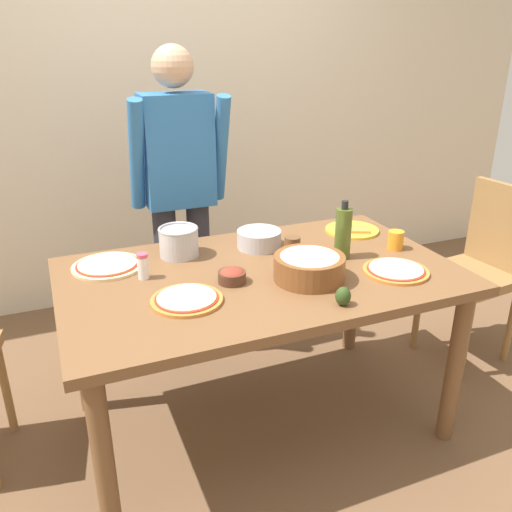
{
  "coord_description": "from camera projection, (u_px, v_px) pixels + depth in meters",
  "views": [
    {
      "loc": [
        -0.77,
        -1.82,
        1.65
      ],
      "look_at": [
        0.0,
        0.05,
        0.81
      ],
      "focal_mm": 37.23,
      "sensor_mm": 36.0,
      "label": 1
    }
  ],
  "objects": [
    {
      "name": "ground",
      "position": [
        260.0,
        421.0,
        2.46
      ],
      "size": [
        8.0,
        8.0,
        0.0
      ],
      "primitive_type": "plane",
      "color": "brown"
    },
    {
      "name": "wall_back",
      "position": [
        162.0,
        96.0,
        3.33
      ],
      "size": [
        5.6,
        0.1,
        2.6
      ],
      "primitive_type": "cube",
      "color": "beige",
      "rests_on": "ground"
    },
    {
      "name": "dining_table",
      "position": [
        261.0,
        292.0,
        2.2
      ],
      "size": [
        1.6,
        0.96,
        0.76
      ],
      "color": "brown",
      "rests_on": "ground"
    },
    {
      "name": "person_cook",
      "position": [
        179.0,
        187.0,
        2.7
      ],
      "size": [
        0.49,
        0.25,
        1.62
      ],
      "color": "#2D2D38",
      "rests_on": "ground"
    },
    {
      "name": "chair_wooden_right",
      "position": [
        482.0,
        262.0,
        2.81
      ],
      "size": [
        0.44,
        0.44,
        0.95
      ],
      "color": "olive",
      "rests_on": "ground"
    },
    {
      "name": "pizza_raw_on_board",
      "position": [
        108.0,
        265.0,
        2.2
      ],
      "size": [
        0.29,
        0.29,
        0.02
      ],
      "color": "beige",
      "rests_on": "dining_table"
    },
    {
      "name": "pizza_cooked_on_tray",
      "position": [
        187.0,
        299.0,
        1.92
      ],
      "size": [
        0.26,
        0.26,
        0.02
      ],
      "color": "#C67A33",
      "rests_on": "dining_table"
    },
    {
      "name": "pizza_second_cooked",
      "position": [
        396.0,
        270.0,
        2.16
      ],
      "size": [
        0.27,
        0.27,
        0.02
      ],
      "color": "#C67A33",
      "rests_on": "dining_table"
    },
    {
      "name": "plate_with_slice",
      "position": [
        352.0,
        230.0,
        2.61
      ],
      "size": [
        0.26,
        0.26,
        0.02
      ],
      "color": "gold",
      "rests_on": "dining_table"
    },
    {
      "name": "popcorn_bowl",
      "position": [
        309.0,
        265.0,
        2.08
      ],
      "size": [
        0.28,
        0.28,
        0.11
      ],
      "color": "brown",
      "rests_on": "dining_table"
    },
    {
      "name": "mixing_bowl_steel",
      "position": [
        259.0,
        239.0,
        2.4
      ],
      "size": [
        0.2,
        0.2,
        0.08
      ],
      "color": "#B7B7BC",
      "rests_on": "dining_table"
    },
    {
      "name": "small_sauce_bowl",
      "position": [
        232.0,
        276.0,
        2.06
      ],
      "size": [
        0.11,
        0.11,
        0.06
      ],
      "color": "#4C2D1E",
      "rests_on": "dining_table"
    },
    {
      "name": "olive_oil_bottle",
      "position": [
        343.0,
        233.0,
        2.26
      ],
      "size": [
        0.07,
        0.07,
        0.26
      ],
      "color": "#47561E",
      "rests_on": "dining_table"
    },
    {
      "name": "steel_pot",
      "position": [
        179.0,
        241.0,
        2.3
      ],
      "size": [
        0.17,
        0.17,
        0.13
      ],
      "color": "#B7B7BC",
      "rests_on": "dining_table"
    },
    {
      "name": "cup_orange",
      "position": [
        395.0,
        240.0,
        2.38
      ],
      "size": [
        0.07,
        0.07,
        0.08
      ],
      "primitive_type": "cylinder",
      "color": "orange",
      "rests_on": "dining_table"
    },
    {
      "name": "cup_small_brown",
      "position": [
        292.0,
        246.0,
        2.31
      ],
      "size": [
        0.07,
        0.07,
        0.08
      ],
      "primitive_type": "cylinder",
      "color": "brown",
      "rests_on": "dining_table"
    },
    {
      "name": "salt_shaker",
      "position": [
        143.0,
        266.0,
        2.09
      ],
      "size": [
        0.04,
        0.04,
        0.11
      ],
      "color": "white",
      "rests_on": "dining_table"
    },
    {
      "name": "avocado",
      "position": [
        343.0,
        296.0,
        1.89
      ],
      "size": [
        0.06,
        0.06,
        0.07
      ],
      "primitive_type": "ellipsoid",
      "color": "#2D4219",
      "rests_on": "dining_table"
    }
  ]
}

